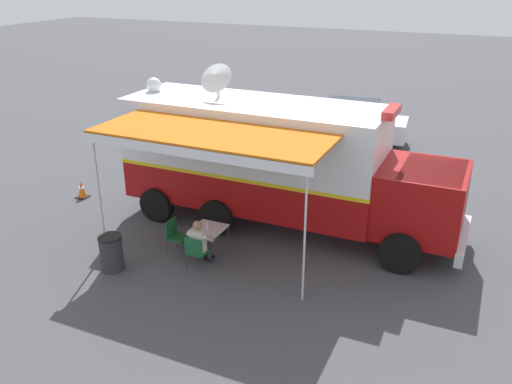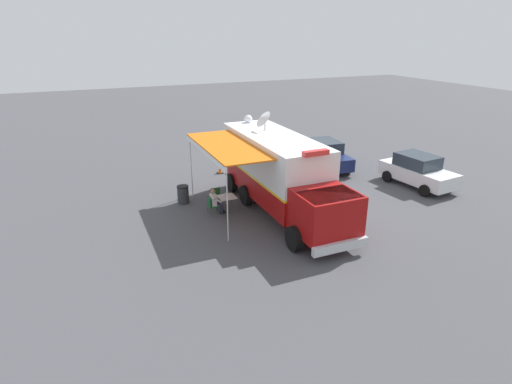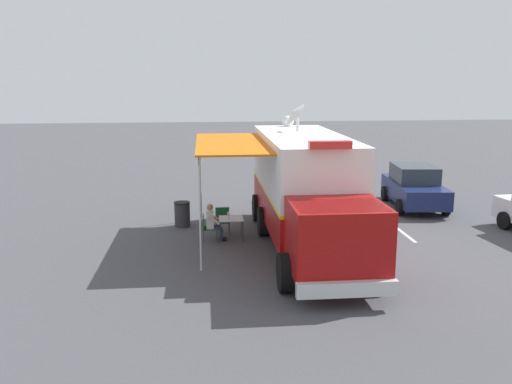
{
  "view_description": "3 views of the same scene",
  "coord_description": "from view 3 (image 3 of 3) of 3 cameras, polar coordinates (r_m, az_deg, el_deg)",
  "views": [
    {
      "loc": [
        13.13,
        5.92,
        6.94
      ],
      "look_at": [
        1.13,
        0.58,
        1.39
      ],
      "focal_mm": 37.96,
      "sensor_mm": 36.0,
      "label": 1
    },
    {
      "loc": [
        8.42,
        17.03,
        8.04
      ],
      "look_at": [
        1.19,
        0.59,
        1.06
      ],
      "focal_mm": 29.13,
      "sensor_mm": 36.0,
      "label": 2
    },
    {
      "loc": [
        3.31,
        17.07,
        5.28
      ],
      "look_at": [
        1.51,
        -0.29,
        1.58
      ],
      "focal_mm": 37.68,
      "sensor_mm": 36.0,
      "label": 3
    }
  ],
  "objects": [
    {
      "name": "folding_table",
      "position": [
        17.9,
        -2.67,
        -2.96
      ],
      "size": [
        0.8,
        0.8,
        0.73
      ],
      "color": "silver",
      "rests_on": "ground"
    },
    {
      "name": "trash_bin",
      "position": [
        19.67,
        -7.84,
        -2.34
      ],
      "size": [
        0.57,
        0.57,
        0.91
      ],
      "color": "#2D2D33",
      "rests_on": "ground"
    },
    {
      "name": "command_truck",
      "position": [
        16.98,
        5.3,
        0.58
      ],
      "size": [
        4.89,
        9.5,
        4.53
      ],
      "color": "#9E0F0F",
      "rests_on": "ground"
    },
    {
      "name": "seated_responder",
      "position": [
        17.8,
        -4.62,
        -3.14
      ],
      "size": [
        0.66,
        0.55,
        1.25
      ],
      "color": "silver",
      "rests_on": "ground"
    },
    {
      "name": "ground_plane",
      "position": [
        18.17,
        4.84,
        -4.97
      ],
      "size": [
        100.0,
        100.0,
        0.0
      ],
      "primitive_type": "plane",
      "color": "#47474C"
    },
    {
      "name": "traffic_cone",
      "position": [
        23.42,
        0.31,
        -0.36
      ],
      "size": [
        0.36,
        0.36,
        0.58
      ],
      "color": "black",
      "rests_on": "ground"
    },
    {
      "name": "lot_stripe",
      "position": [
        20.61,
        14.12,
        -3.24
      ],
      "size": [
        0.15,
        4.8,
        0.01
      ],
      "primitive_type": "cube",
      "rotation": [
        0.0,
        0.0,
        -0.01
      ],
      "color": "silver",
      "rests_on": "ground"
    },
    {
      "name": "car_far_corner",
      "position": [
        23.24,
        16.45,
        0.55
      ],
      "size": [
        2.36,
        4.37,
        1.76
      ],
      "color": "navy",
      "rests_on": "ground"
    },
    {
      "name": "folding_chair_beside_table",
      "position": [
        18.75,
        -3.58,
        -2.78
      ],
      "size": [
        0.48,
        0.48,
        0.87
      ],
      "color": "#19562D",
      "rests_on": "ground"
    },
    {
      "name": "folding_chair_at_table",
      "position": [
        17.84,
        -5.22,
        -3.58
      ],
      "size": [
        0.48,
        0.48,
        0.87
      ],
      "color": "#19562D",
      "rests_on": "ground"
    },
    {
      "name": "water_bottle",
      "position": [
        17.84,
        -2.96,
        -2.48
      ],
      "size": [
        0.07,
        0.07,
        0.22
      ],
      "color": "silver",
      "rests_on": "folding_table"
    }
  ]
}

